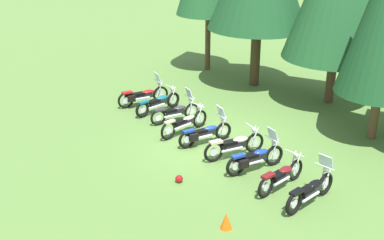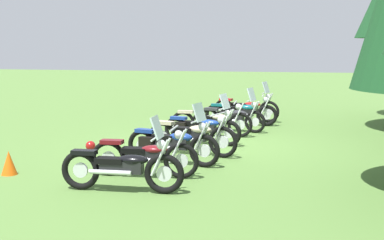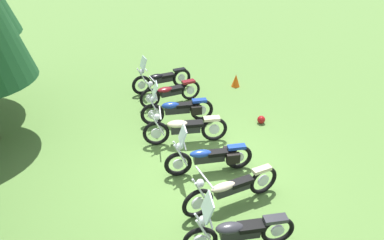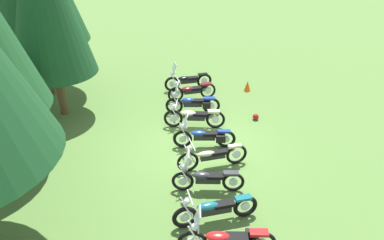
{
  "view_description": "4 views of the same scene",
  "coord_description": "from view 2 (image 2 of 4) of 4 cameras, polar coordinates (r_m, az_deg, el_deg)",
  "views": [
    {
      "loc": [
        11.66,
        -11.02,
        7.74
      ],
      "look_at": [
        -0.46,
        -0.39,
        0.92
      ],
      "focal_mm": 45.78,
      "sensor_mm": 36.0,
      "label": 1
    },
    {
      "loc": [
        13.74,
        2.68,
        2.57
      ],
      "look_at": [
        -0.32,
        -0.36,
        0.6
      ],
      "focal_mm": 50.93,
      "sensor_mm": 36.0,
      "label": 2
    },
    {
      "loc": [
        -6.1,
        2.95,
        5.37
      ],
      "look_at": [
        1.39,
        -0.24,
        0.64
      ],
      "focal_mm": 31.98,
      "sensor_mm": 36.0,
      "label": 3
    },
    {
      "loc": [
        -10.66,
        2.72,
        7.19
      ],
      "look_at": [
        0.95,
        0.16,
        0.54
      ],
      "focal_mm": 34.49,
      "sensor_mm": 36.0,
      "label": 4
    }
  ],
  "objects": [
    {
      "name": "motorcycle_1",
      "position": [
        17.67,
        5.21,
        0.83
      ],
      "size": [
        0.61,
        2.35,
        0.99
      ],
      "rotation": [
        0.0,
        0.0,
        1.6
      ],
      "color": "black",
      "rests_on": "ground_plane"
    },
    {
      "name": "ground_plane",
      "position": [
        14.23,
        1.15,
        -2.6
      ],
      "size": [
        80.0,
        80.0,
        0.0
      ],
      "primitive_type": "plane",
      "color": "#547A38"
    },
    {
      "name": "dropped_helmet",
      "position": [
        13.63,
        -10.58,
        -2.68
      ],
      "size": [
        0.24,
        0.24,
        0.24
      ],
      "primitive_type": "sphere",
      "color": "maroon",
      "rests_on": "ground_plane"
    },
    {
      "name": "motorcycle_7",
      "position": [
        10.72,
        -4.97,
        -3.68
      ],
      "size": [
        0.7,
        2.18,
        1.0
      ],
      "rotation": [
        0.0,
        0.0,
        1.61
      ],
      "color": "black",
      "rests_on": "ground_plane"
    },
    {
      "name": "motorcycle_5",
      "position": [
        12.87,
        0.04,
        -1.6
      ],
      "size": [
        0.89,
        2.29,
        1.02
      ],
      "rotation": [
        0.0,
        0.0,
        1.3
      ],
      "color": "black",
      "rests_on": "ground_plane"
    },
    {
      "name": "motorcycle_6",
      "position": [
        11.86,
        -2.17,
        -2.42
      ],
      "size": [
        0.87,
        2.2,
        1.37
      ],
      "rotation": [
        0.0,
        0.0,
        1.35
      ],
      "color": "black",
      "rests_on": "ground_plane"
    },
    {
      "name": "traffic_cone",
      "position": [
        11.53,
        -18.62,
        -4.28
      ],
      "size": [
        0.32,
        0.32,
        0.48
      ],
      "primitive_type": "cone",
      "color": "#EA590F",
      "rests_on": "ground_plane"
    },
    {
      "name": "motorcycle_4",
      "position": [
        14.28,
        0.94,
        -0.76
      ],
      "size": [
        0.84,
        2.16,
        1.35
      ],
      "rotation": [
        0.0,
        0.0,
        1.35
      ],
      "color": "black",
      "rests_on": "ground_plane"
    },
    {
      "name": "motorcycle_3",
      "position": [
        15.43,
        2.08,
        -0.15
      ],
      "size": [
        0.75,
        2.35,
        1.01
      ],
      "rotation": [
        0.0,
        0.0,
        1.62
      ],
      "color": "black",
      "rests_on": "ground_plane"
    },
    {
      "name": "motorcycle_8",
      "position": [
        9.7,
        -7.23,
        -4.84
      ],
      "size": [
        0.64,
        2.26,
        1.37
      ],
      "rotation": [
        0.0,
        0.0,
        1.6
      ],
      "color": "black",
      "rests_on": "ground_plane"
    },
    {
      "name": "motorcycle_2",
      "position": [
        16.42,
        4.29,
        0.36
      ],
      "size": [
        0.76,
        2.1,
        1.34
      ],
      "rotation": [
        0.0,
        0.0,
        1.33
      ],
      "color": "black",
      "rests_on": "ground_plane"
    },
    {
      "name": "motorcycle_0",
      "position": [
        18.75,
        5.58,
        1.34
      ],
      "size": [
        0.89,
        2.32,
        1.37
      ],
      "rotation": [
        0.0,
        0.0,
        1.34
      ],
      "color": "black",
      "rests_on": "ground_plane"
    }
  ]
}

